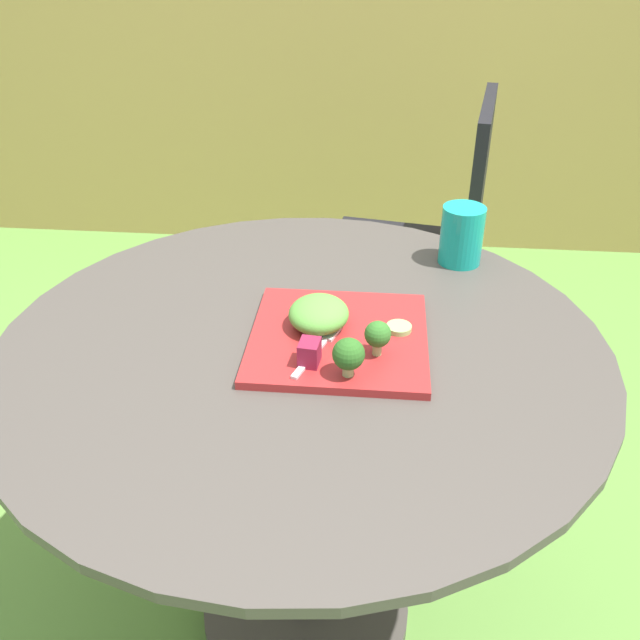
% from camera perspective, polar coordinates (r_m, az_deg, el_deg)
% --- Properties ---
extents(ground_plane, '(12.00, 12.00, 0.00)m').
position_cam_1_polar(ground_plane, '(1.64, -1.16, -23.26)').
color(ground_plane, '#568438').
extents(bamboo_fence, '(8.00, 0.08, 1.33)m').
position_cam_1_polar(bamboo_fence, '(2.96, 3.08, 18.60)').
color(bamboo_fence, '#A8894C').
rests_on(bamboo_fence, ground_plane).
extents(patio_table, '(1.00, 1.00, 0.72)m').
position_cam_1_polar(patio_table, '(1.26, -1.40, -10.33)').
color(patio_table, '#423D38').
rests_on(patio_table, ground_plane).
extents(patio_chair, '(0.51, 0.51, 0.90)m').
position_cam_1_polar(patio_chair, '(1.99, 9.38, 7.24)').
color(patio_chair, black).
rests_on(patio_chair, ground_plane).
extents(salad_plate, '(0.29, 0.29, 0.01)m').
position_cam_1_polar(salad_plate, '(1.11, 1.56, -1.54)').
color(salad_plate, maroon).
rests_on(salad_plate, patio_table).
extents(drinking_glass, '(0.08, 0.08, 0.12)m').
position_cam_1_polar(drinking_glass, '(1.37, 11.68, 6.69)').
color(drinking_glass, '#149989').
rests_on(drinking_glass, patio_table).
extents(fork, '(0.07, 0.15, 0.00)m').
position_cam_1_polar(fork, '(1.08, -0.02, -2.18)').
color(fork, silver).
rests_on(fork, salad_plate).
extents(lettuce_mound, '(0.10, 0.11, 0.05)m').
position_cam_1_polar(lettuce_mound, '(1.12, -0.11, 0.52)').
color(lettuce_mound, '#519338').
rests_on(lettuce_mound, salad_plate).
extents(broccoli_floret_0, '(0.05, 0.05, 0.06)m').
position_cam_1_polar(broccoli_floret_0, '(1.00, 2.39, -2.90)').
color(broccoli_floret_0, '#99B770').
rests_on(broccoli_floret_0, salad_plate).
extents(broccoli_floret_1, '(0.04, 0.04, 0.06)m').
position_cam_1_polar(broccoli_floret_1, '(1.05, 4.83, -1.25)').
color(broccoli_floret_1, '#99B770').
rests_on(broccoli_floret_1, salad_plate).
extents(cucumber_slice_0, '(0.04, 0.04, 0.01)m').
position_cam_1_polar(cucumber_slice_0, '(1.12, 6.59, -0.65)').
color(cucumber_slice_0, '#8EB766').
rests_on(cucumber_slice_0, salad_plate).
extents(beet_chunk_0, '(0.03, 0.04, 0.04)m').
position_cam_1_polar(beet_chunk_0, '(1.03, -0.89, -2.72)').
color(beet_chunk_0, maroon).
rests_on(beet_chunk_0, salad_plate).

